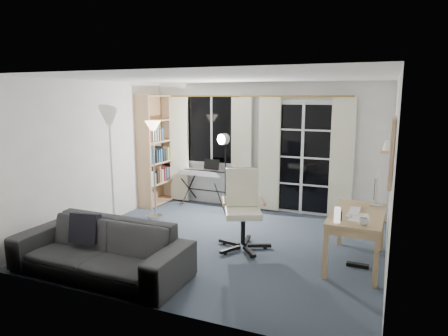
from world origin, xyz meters
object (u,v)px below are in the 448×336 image
(studio_light, at_px, (224,148))
(monitor, at_px, (377,187))
(torchiere_lamp, at_px, (153,140))
(desk, at_px, (357,219))
(keyboard_piano, at_px, (209,174))
(office_chair, at_px, (243,201))
(bookshelf, at_px, (155,152))
(mug, at_px, (364,221))
(sofa, at_px, (99,240))

(studio_light, bearing_deg, monitor, 2.00)
(torchiere_lamp, relative_size, monitor, 3.50)
(torchiere_lamp, relative_size, desk, 1.33)
(keyboard_piano, relative_size, office_chair, 1.07)
(bookshelf, relative_size, mug, 19.43)
(mug, bearing_deg, monitor, 84.18)
(bookshelf, distance_m, studio_light, 1.59)
(keyboard_piano, distance_m, monitor, 3.33)
(studio_light, height_order, desk, studio_light)
(torchiere_lamp, distance_m, sofa, 2.53)
(mug, height_order, sofa, sofa)
(keyboard_piano, height_order, mug, keyboard_piano)
(keyboard_piano, height_order, monitor, monitor)
(keyboard_piano, bearing_deg, desk, -28.74)
(keyboard_piano, xyz_separation_m, desk, (2.87, -1.72, -0.06))
(monitor, distance_m, mug, 0.98)
(sofa, bearing_deg, bookshelf, 111.03)
(sofa, bearing_deg, torchiere_lamp, 106.40)
(desk, bearing_deg, mug, -77.10)
(keyboard_piano, bearing_deg, mug, -34.59)
(bookshelf, relative_size, studio_light, 1.44)
(sofa, bearing_deg, desk, 28.86)
(monitor, bearing_deg, office_chair, -164.79)
(monitor, height_order, mug, monitor)
(studio_light, xyz_separation_m, mug, (2.54, -1.90, -0.48))
(torchiere_lamp, height_order, office_chair, torchiere_lamp)
(office_chair, xyz_separation_m, monitor, (1.77, 0.43, 0.28))
(keyboard_piano, distance_m, studio_light, 0.77)
(monitor, bearing_deg, desk, -112.02)
(desk, bearing_deg, sofa, -150.15)
(bookshelf, bearing_deg, torchiere_lamp, -57.23)
(studio_light, relative_size, sofa, 0.69)
(keyboard_piano, xyz_separation_m, sofa, (0.02, -3.25, -0.23))
(desk, bearing_deg, bookshelf, 159.95)
(studio_light, height_order, sofa, studio_light)
(bookshelf, relative_size, monitor, 4.42)
(torchiere_lamp, xyz_separation_m, keyboard_piano, (0.61, 1.00, -0.73))
(office_chair, bearing_deg, monitor, -10.92)
(bookshelf, distance_m, sofa, 3.38)
(desk, height_order, sofa, sofa)
(keyboard_piano, xyz_separation_m, monitor, (3.07, -1.27, 0.28))
(desk, height_order, mug, mug)
(studio_light, relative_size, monitor, 3.08)
(torchiere_lamp, relative_size, studio_light, 1.14)
(office_chair, bearing_deg, keyboard_piano, 102.98)
(bookshelf, bearing_deg, sofa, -67.93)
(bookshelf, xyz_separation_m, torchiere_lamp, (0.53, -0.87, 0.36))
(bookshelf, distance_m, monitor, 4.36)
(bookshelf, xyz_separation_m, desk, (4.01, -1.59, -0.44))
(torchiere_lamp, bearing_deg, monitor, -4.18)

